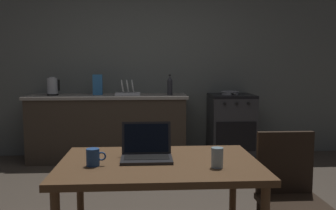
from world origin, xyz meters
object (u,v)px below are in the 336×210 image
at_px(laptop, 147,152).
at_px(bottle, 170,85).
at_px(cereal_box, 98,85).
at_px(drinking_glass, 217,158).
at_px(electric_kettle, 53,87).
at_px(dining_table, 159,172).
at_px(coffee_mug, 93,157).
at_px(stove_oven, 231,126).
at_px(chair, 290,191).
at_px(dish_rack, 128,91).
at_px(frying_pan, 230,93).

distance_m(laptop, bottle, 2.78).
bearing_deg(cereal_box, drinking_glass, -70.74).
distance_m(laptop, electric_kettle, 3.08).
bearing_deg(bottle, laptop, -96.90).
height_order(dining_table, coffee_mug, coffee_mug).
distance_m(stove_oven, chair, 2.84).
distance_m(dining_table, laptop, 0.15).
bearing_deg(cereal_box, stove_oven, -0.69).
xyz_separation_m(stove_oven, cereal_box, (-1.85, 0.02, 0.59)).
distance_m(dining_table, chair, 0.86).
xyz_separation_m(bottle, coffee_mug, (-0.65, -2.89, -0.26)).
bearing_deg(electric_kettle, dish_rack, 0.00).
distance_m(cereal_box, dish_rack, 0.42).
xyz_separation_m(bottle, cereal_box, (-0.99, 0.07, 0.01)).
xyz_separation_m(stove_oven, dish_rack, (-1.44, 0.00, 0.50)).
relative_size(laptop, coffee_mug, 2.73).
xyz_separation_m(laptop, bottle, (0.33, 2.75, 0.27)).
bearing_deg(coffee_mug, bottle, 77.35).
xyz_separation_m(laptop, cereal_box, (-0.65, 2.82, 0.28)).
relative_size(chair, cereal_box, 3.12).
bearing_deg(frying_pan, drinking_glass, -104.36).
height_order(chair, coffee_mug, chair).
height_order(electric_kettle, dish_rack, electric_kettle).
bearing_deg(dish_rack, frying_pan, -1.16).
bearing_deg(dining_table, laptop, 142.55).
relative_size(drinking_glass, dish_rack, 0.35).
xyz_separation_m(coffee_mug, dish_rack, (0.07, 2.94, 0.18)).
bearing_deg(drinking_glass, stove_oven, 75.28).
bearing_deg(bottle, coffee_mug, -102.65).
bearing_deg(chair, stove_oven, 101.53).
bearing_deg(dish_rack, cereal_box, 177.21).
bearing_deg(dining_table, stove_oven, 68.55).
relative_size(dining_table, frying_pan, 2.93).
height_order(electric_kettle, coffee_mug, electric_kettle).
height_order(stove_oven, electric_kettle, electric_kettle).
distance_m(bottle, coffee_mug, 2.97).
relative_size(drinking_glass, cereal_box, 0.42).
xyz_separation_m(bottle, drinking_glass, (0.08, -2.97, -0.25)).
relative_size(stove_oven, cereal_box, 3.23).
bearing_deg(bottle, frying_pan, 1.45).
bearing_deg(coffee_mug, dining_table, 11.23).
bearing_deg(dining_table, dish_rack, 96.41).
distance_m(drinking_glass, cereal_box, 3.23).
xyz_separation_m(electric_kettle, bottle, (1.59, -0.05, 0.01)).
bearing_deg(chair, drinking_glass, -142.36).
height_order(laptop, dish_rack, dish_rack).
relative_size(bottle, cereal_box, 1.00).
height_order(laptop, coffee_mug, laptop).
bearing_deg(dish_rack, stove_oven, -0.10).
bearing_deg(stove_oven, laptop, -113.24).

